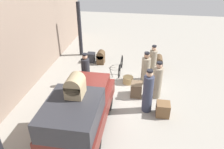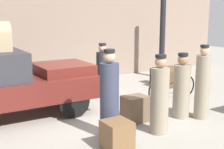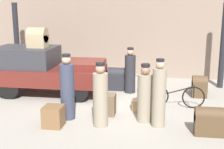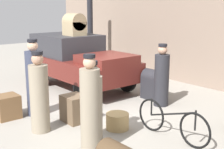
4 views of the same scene
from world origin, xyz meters
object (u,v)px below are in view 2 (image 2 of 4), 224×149
(conductor_in_dark_uniform, at_px, (160,98))
(porter_carrying_trunk, at_px, (103,72))
(suitcase_black_upright, at_px, (158,76))
(porter_with_bicycle, at_px, (109,97))
(bicycle, at_px, (172,88))
(trunk_umber_medium, at_px, (83,82))
(suitcase_small_leather, at_px, (135,109))
(suitcase_tan_flat, at_px, (117,135))
(porter_standing_middle, at_px, (182,89))
(trunk_wicker_pale, at_px, (167,77))
(wicker_basket, at_px, (154,103))
(truck, at_px, (6,81))
(porter_lifting_near_truck, at_px, (203,85))

(conductor_in_dark_uniform, relative_size, porter_carrying_trunk, 1.04)
(porter_carrying_trunk, bearing_deg, suitcase_black_upright, 8.60)
(conductor_in_dark_uniform, distance_m, porter_with_bicycle, 1.08)
(bicycle, xyz_separation_m, trunk_umber_medium, (-2.09, 1.74, 0.08))
(suitcase_black_upright, bearing_deg, trunk_umber_medium, -178.32)
(bicycle, height_order, suitcase_small_leather, bicycle)
(suitcase_tan_flat, bearing_deg, porter_with_bicycle, 71.67)
(porter_standing_middle, height_order, trunk_umber_medium, porter_standing_middle)
(bicycle, xyz_separation_m, trunk_wicker_pale, (0.87, 1.25, 0.03))
(wicker_basket, xyz_separation_m, trunk_umber_medium, (-1.02, 2.24, 0.27))
(trunk_wicker_pale, distance_m, trunk_umber_medium, 3.00)
(bicycle, relative_size, suitcase_small_leather, 2.92)
(truck, bearing_deg, suitcase_tan_flat, -65.36)
(porter_standing_middle, xyz_separation_m, trunk_umber_medium, (-1.20, 3.05, -0.29))
(porter_carrying_trunk, height_order, suitcase_black_upright, porter_carrying_trunk)
(wicker_basket, distance_m, suitcase_small_leather, 1.08)
(truck, height_order, wicker_basket, truck)
(porter_carrying_trunk, distance_m, suitcase_tan_flat, 3.92)
(porter_standing_middle, bearing_deg, suitcase_tan_flat, -162.18)
(wicker_basket, xyz_separation_m, porter_lifting_near_truck, (0.56, -1.12, 0.66))
(wicker_basket, bearing_deg, porter_lifting_near_truck, -63.32)
(trunk_wicker_pale, bearing_deg, suitcase_black_upright, 82.89)
(porter_standing_middle, relative_size, porter_lifting_near_truck, 0.89)
(suitcase_tan_flat, bearing_deg, wicker_basket, 35.77)
(bicycle, xyz_separation_m, porter_with_bicycle, (-3.03, -1.43, 0.49))
(porter_standing_middle, bearing_deg, trunk_wicker_pale, 55.45)
(wicker_basket, relative_size, porter_standing_middle, 0.31)
(wicker_basket, xyz_separation_m, trunk_wicker_pale, (1.94, 1.75, 0.22))
(truck, distance_m, suitcase_small_leather, 3.18)
(truck, relative_size, suitcase_black_upright, 6.89)
(porter_standing_middle, distance_m, porter_with_bicycle, 2.14)
(bicycle, relative_size, wicker_basket, 3.62)
(porter_lifting_near_truck, relative_size, trunk_wicker_pale, 2.40)
(trunk_umber_medium, bearing_deg, conductor_in_dark_uniform, -88.80)
(trunk_umber_medium, bearing_deg, trunk_wicker_pale, -9.39)
(suitcase_tan_flat, bearing_deg, porter_standing_middle, 17.82)
(truck, bearing_deg, trunk_wicker_pale, 4.14)
(porter_carrying_trunk, relative_size, suitcase_small_leather, 2.68)
(porter_standing_middle, distance_m, porter_lifting_near_truck, 0.50)
(suitcase_small_leather, bearing_deg, wicker_basket, 25.47)
(truck, bearing_deg, wicker_basket, -21.18)
(suitcase_small_leather, bearing_deg, porter_with_bicycle, -154.49)
(porter_with_bicycle, distance_m, trunk_wicker_pale, 4.75)
(porter_carrying_trunk, relative_size, trunk_umber_medium, 1.95)
(porter_with_bicycle, bearing_deg, porter_standing_middle, 3.41)
(porter_carrying_trunk, xyz_separation_m, suitcase_black_upright, (2.50, 0.38, -0.47))
(wicker_basket, height_order, suitcase_small_leather, suitcase_small_leather)
(truck, distance_m, suitcase_black_upright, 5.64)
(suitcase_tan_flat, bearing_deg, bicycle, 32.44)
(suitcase_black_upright, height_order, suitcase_small_leather, suitcase_small_leather)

